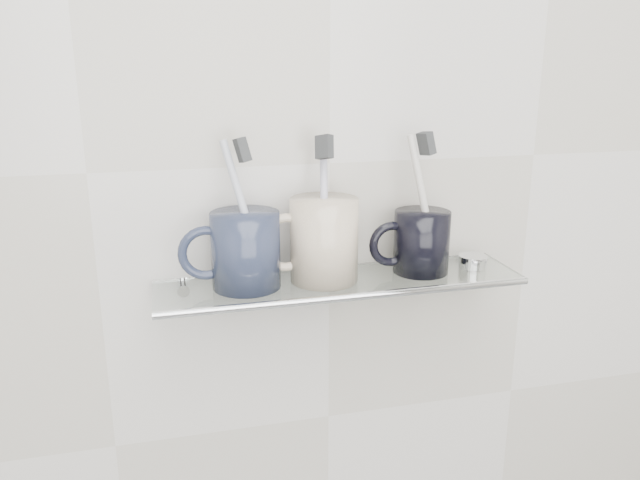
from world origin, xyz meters
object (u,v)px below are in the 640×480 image
object	(u,v)px
mug_left	(246,250)
mug_center	(324,240)
shelf_glass	(341,282)
mug_right	(422,242)

from	to	relation	value
mug_left	mug_center	xyz separation A→B (m)	(0.11, 0.00, 0.01)
shelf_glass	mug_left	distance (m)	0.14
shelf_glass	mug_right	distance (m)	0.13
mug_left	mug_right	xyz separation A→B (m)	(0.25, 0.00, -0.01)
mug_left	mug_center	size ratio (longest dim) A/B	0.89
mug_left	mug_center	world-z (taller)	mug_center
shelf_glass	mug_center	distance (m)	0.06
shelf_glass	mug_left	world-z (taller)	mug_left
mug_center	shelf_glass	bearing A→B (deg)	-16.97
mug_right	shelf_glass	bearing A→B (deg)	-175.12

